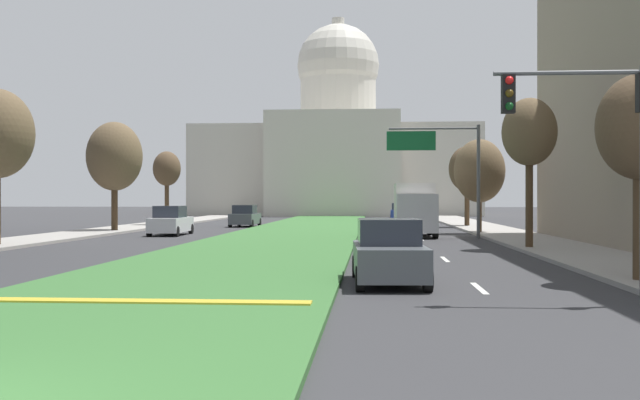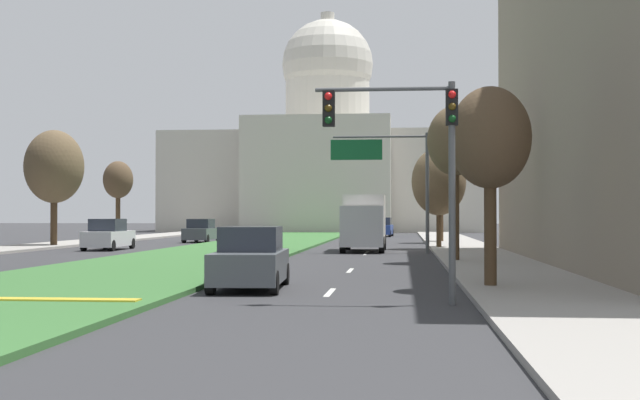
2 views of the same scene
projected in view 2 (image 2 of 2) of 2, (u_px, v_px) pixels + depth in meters
ground_plane at (267, 244)px, 59.68m from camera, size 260.00×260.00×0.00m
grass_median at (255, 245)px, 54.83m from camera, size 8.13×87.74×0.14m
lane_dashes_right at (370, 249)px, 50.72m from camera, size 0.16×61.03×0.01m
sidewalk_left at (28, 247)px, 51.27m from camera, size 4.00×87.74×0.15m
sidewalk_right at (465, 249)px, 48.68m from camera, size 4.00×87.74×0.15m
capitol_building at (327, 166)px, 107.46m from camera, size 37.92×29.71×28.25m
traffic_light_near_right at (415, 142)px, 19.56m from camera, size 3.34×0.35×5.20m
overhead_guide_sign at (391, 167)px, 45.20m from camera, size 5.32×0.20×6.50m
street_tree_right_near at (490, 140)px, 23.11m from camera, size 2.27×2.27×5.64m
street_tree_right_mid at (455, 143)px, 35.97m from camera, size 2.41×2.41×6.77m
street_tree_left_far at (54, 167)px, 53.46m from camera, size 3.74×3.74×7.49m
street_tree_right_far at (439, 182)px, 50.30m from camera, size 3.27×3.27×6.11m
street_tree_left_distant at (118, 181)px, 63.37m from camera, size 2.26×2.26×6.13m
street_tree_right_distant at (441, 180)px, 60.91m from camera, size 2.88×2.88×6.43m
sedan_lead_stopped at (250, 260)px, 23.49m from camera, size 2.09×4.24×1.76m
sedan_midblock at (108, 235)px, 49.24m from camera, size 1.95×4.62×1.83m
sedan_distant at (201, 231)px, 62.46m from camera, size 2.04×4.32×1.75m
sedan_far_horizon at (382, 228)px, 78.79m from camera, size 2.05×4.73×1.79m
sedan_very_far at (366, 225)px, 94.05m from camera, size 2.13×4.75×1.78m
box_truck_delivery at (364, 222)px, 47.45m from camera, size 2.40×6.40×3.20m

